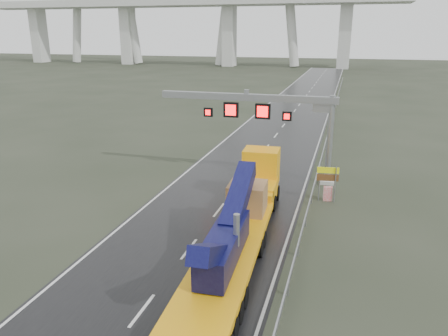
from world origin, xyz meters
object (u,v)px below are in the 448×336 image
(sign_gantry, at_px, (271,113))
(striped_barrier, at_px, (328,194))
(heavy_haul_truck, at_px, (243,211))
(exit_sign_pair, at_px, (328,177))

(sign_gantry, relative_size, striped_barrier, 13.86)
(heavy_haul_truck, bearing_deg, striped_barrier, 56.81)
(sign_gantry, xyz_separation_m, striped_barrier, (5.08, -3.99, -5.08))
(sign_gantry, distance_m, heavy_haul_truck, 12.36)
(heavy_haul_truck, relative_size, striped_barrier, 18.18)
(sign_gantry, xyz_separation_m, exit_sign_pair, (5.00, -4.19, -3.74))
(sign_gantry, xyz_separation_m, heavy_haul_truck, (0.54, -11.73, -3.84))
(heavy_haul_truck, height_order, exit_sign_pair, heavy_haul_truck)
(sign_gantry, relative_size, exit_sign_pair, 5.57)
(heavy_haul_truck, distance_m, exit_sign_pair, 8.76)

